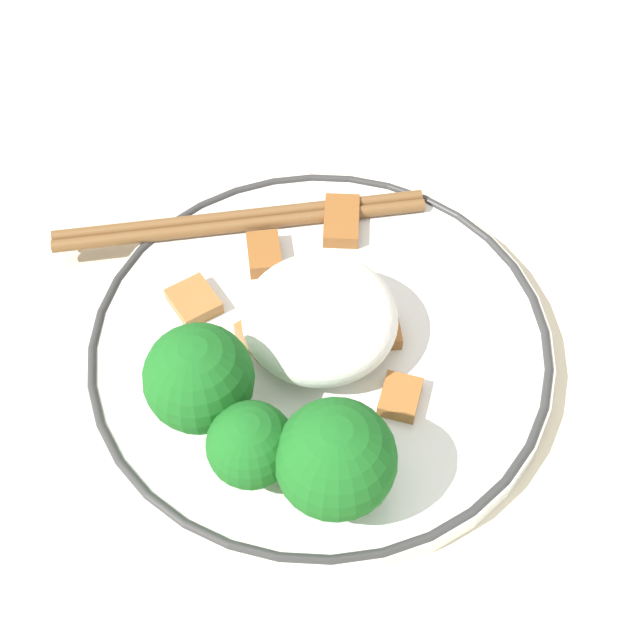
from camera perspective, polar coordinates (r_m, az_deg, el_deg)
ground_plane at (r=0.51m, az=0.00°, el=-2.19°), size 3.00×3.00×0.00m
plate at (r=0.51m, az=0.00°, el=-1.65°), size 0.26×0.26×0.02m
rice_mound at (r=0.49m, az=0.10°, el=0.45°), size 0.09×0.09×0.04m
broccoli_back_left at (r=0.45m, az=-7.75°, el=-3.76°), size 0.06×0.06×0.06m
broccoli_back_center at (r=0.44m, az=-4.45°, el=-8.06°), size 0.04×0.04×0.05m
broccoli_back_right at (r=0.43m, az=1.01°, el=-8.93°), size 0.06×0.06×0.06m
meat_near_front at (r=0.53m, az=-3.59°, el=4.24°), size 0.03×0.03×0.01m
meat_near_left at (r=0.50m, az=3.04°, el=-0.93°), size 0.04×0.04×0.01m
meat_near_right at (r=0.50m, az=-3.19°, el=-0.54°), size 0.04×0.03×0.01m
meat_near_back at (r=0.48m, az=5.00°, el=-5.07°), size 0.03×0.03×0.01m
meat_on_rice_edge at (r=0.55m, az=1.39°, el=6.37°), size 0.04×0.04×0.01m
meat_mid_left at (r=0.52m, az=-8.08°, el=1.21°), size 0.03×0.03×0.01m
chopsticks at (r=0.56m, az=-5.09°, el=6.35°), size 0.19×0.16×0.01m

